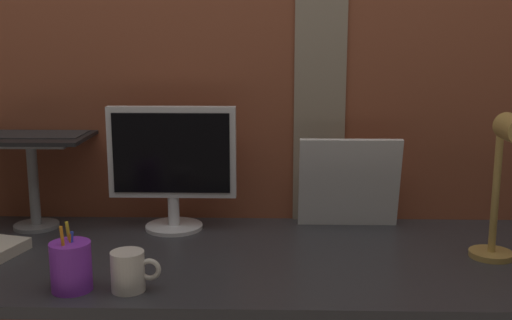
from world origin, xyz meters
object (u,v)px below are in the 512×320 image
(monitor, at_px, (172,160))
(coffee_mug, at_px, (129,271))
(whiteboard_panel, at_px, (349,183))
(desk_lamp, at_px, (505,172))
(pen_cup, at_px, (71,266))
(laptop, at_px, (38,117))

(monitor, bearing_deg, coffee_mug, -93.76)
(whiteboard_panel, xyz_separation_m, desk_lamp, (0.36, -0.32, 0.11))
(monitor, relative_size, whiteboard_panel, 1.25)
(whiteboard_panel, height_order, pen_cup, whiteboard_panel)
(monitor, distance_m, whiteboard_panel, 0.56)
(coffee_mug, bearing_deg, pen_cup, -179.99)
(monitor, bearing_deg, laptop, 169.73)
(whiteboard_panel, relative_size, coffee_mug, 2.63)
(laptop, bearing_deg, monitor, -10.27)
(whiteboard_panel, height_order, coffee_mug, whiteboard_panel)
(laptop, relative_size, pen_cup, 2.17)
(pen_cup, bearing_deg, laptop, 115.33)
(whiteboard_panel, height_order, desk_lamp, desk_lamp)
(whiteboard_panel, distance_m, desk_lamp, 0.49)
(laptop, bearing_deg, whiteboard_panel, -2.79)
(desk_lamp, bearing_deg, laptop, 164.90)
(laptop, xyz_separation_m, coffee_mug, (0.41, -0.57, -0.30))
(whiteboard_panel, xyz_separation_m, coffee_mug, (-0.58, -0.52, -0.09))
(laptop, xyz_separation_m, desk_lamp, (1.35, -0.37, -0.09))
(whiteboard_panel, relative_size, desk_lamp, 0.78)
(desk_lamp, relative_size, coffee_mug, 3.38)
(pen_cup, relative_size, coffee_mug, 1.38)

